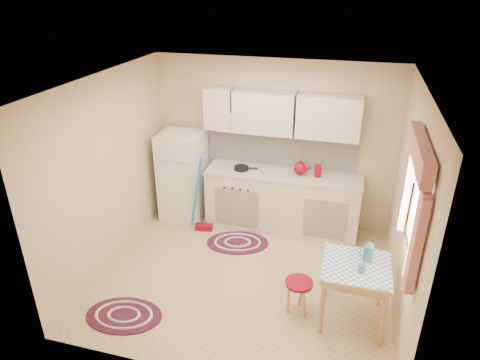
# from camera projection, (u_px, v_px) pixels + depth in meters

# --- Properties ---
(room_shell) EXTENTS (3.64, 3.60, 2.52)m
(room_shell) POSITION_uv_depth(u_px,v_px,m) (264.00, 156.00, 5.03)
(room_shell) COLOR tan
(room_shell) RESTS_ON ground
(fridge) EXTENTS (0.65, 0.60, 1.40)m
(fridge) POSITION_uv_depth(u_px,v_px,m) (183.00, 176.00, 6.65)
(fridge) COLOR white
(fridge) RESTS_ON ground
(broom) EXTENTS (0.29, 0.16, 1.20)m
(broom) POSITION_uv_depth(u_px,v_px,m) (203.00, 195.00, 6.28)
(broom) COLOR blue
(broom) RESTS_ON ground
(base_cabinets) EXTENTS (2.25, 0.60, 0.88)m
(base_cabinets) POSITION_uv_depth(u_px,v_px,m) (282.00, 202.00, 6.43)
(base_cabinets) COLOR beige
(base_cabinets) RESTS_ON ground
(countertop) EXTENTS (2.27, 0.62, 0.04)m
(countertop) POSITION_uv_depth(u_px,v_px,m) (283.00, 174.00, 6.23)
(countertop) COLOR #B2B0A9
(countertop) RESTS_ON base_cabinets
(frying_pan) EXTENTS (0.25, 0.25, 0.05)m
(frying_pan) POSITION_uv_depth(u_px,v_px,m) (241.00, 168.00, 6.32)
(frying_pan) COLOR black
(frying_pan) RESTS_ON countertop
(red_kettle) EXTENTS (0.21, 0.19, 0.21)m
(red_kettle) POSITION_uv_depth(u_px,v_px,m) (300.00, 168.00, 6.12)
(red_kettle) COLOR maroon
(red_kettle) RESTS_ON countertop
(red_canister) EXTENTS (0.13, 0.13, 0.16)m
(red_canister) POSITION_uv_depth(u_px,v_px,m) (318.00, 172.00, 6.07)
(red_canister) COLOR maroon
(red_canister) RESTS_ON countertop
(table) EXTENTS (0.72, 0.72, 0.72)m
(table) POSITION_uv_depth(u_px,v_px,m) (353.00, 293.00, 4.70)
(table) COLOR tan
(table) RESTS_ON ground
(stool) EXTENTS (0.39, 0.39, 0.42)m
(stool) POSITION_uv_depth(u_px,v_px,m) (298.00, 296.00, 4.87)
(stool) COLOR maroon
(stool) RESTS_ON ground
(coffee_pot) EXTENTS (0.16, 0.15, 0.26)m
(coffee_pot) POSITION_uv_depth(u_px,v_px,m) (369.00, 251.00, 4.57)
(coffee_pot) COLOR #2C6A86
(coffee_pot) RESTS_ON table
(mug) EXTENTS (0.10, 0.10, 0.10)m
(mug) POSITION_uv_depth(u_px,v_px,m) (362.00, 268.00, 4.43)
(mug) COLOR #2C6A86
(mug) RESTS_ON table
(rug_center) EXTENTS (1.01, 0.78, 0.02)m
(rug_center) POSITION_uv_depth(u_px,v_px,m) (238.00, 243.00, 6.21)
(rug_center) COLOR maroon
(rug_center) RESTS_ON ground
(rug_left) EXTENTS (0.95, 0.69, 0.02)m
(rug_left) POSITION_uv_depth(u_px,v_px,m) (124.00, 315.00, 4.88)
(rug_left) COLOR maroon
(rug_left) RESTS_ON ground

